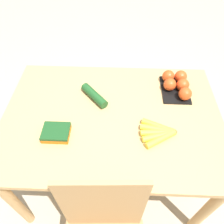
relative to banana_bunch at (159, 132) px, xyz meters
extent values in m
plane|color=#B7A88E|center=(0.26, -0.13, -0.78)|extent=(12.00, 12.00, 0.00)
cube|color=tan|center=(0.26, -0.13, -0.03)|extent=(1.31, 0.92, 0.03)
cylinder|color=tan|center=(-0.33, -0.53, -0.41)|extent=(0.06, 0.06, 0.73)
cylinder|color=tan|center=(0.86, -0.53, -0.41)|extent=(0.06, 0.06, 0.73)
cylinder|color=tan|center=(-0.33, 0.27, -0.41)|extent=(0.06, 0.06, 0.73)
cylinder|color=tan|center=(0.86, 0.27, -0.41)|extent=(0.06, 0.06, 0.73)
cube|color=tan|center=(0.28, 0.39, -0.05)|extent=(0.39, 0.04, 0.52)
sphere|color=brown|center=(-0.09, -0.01, 0.00)|extent=(0.03, 0.03, 0.03)
cylinder|color=yellow|center=(0.00, -0.04, 0.00)|extent=(0.19, 0.11, 0.04)
cylinder|color=yellow|center=(0.01, -0.02, 0.00)|extent=(0.19, 0.07, 0.04)
cylinder|color=yellow|center=(0.01, 0.00, 0.00)|extent=(0.19, 0.05, 0.04)
cylinder|color=yellow|center=(0.00, 0.02, 0.00)|extent=(0.19, 0.09, 0.04)
cylinder|color=yellow|center=(-0.01, 0.04, 0.00)|extent=(0.18, 0.13, 0.04)
cube|color=black|center=(-0.14, -0.36, -0.01)|extent=(0.18, 0.26, 0.01)
sphere|color=#DB4C1E|center=(-0.19, -0.45, 0.03)|extent=(0.08, 0.08, 0.08)
sphere|color=#DB4C1E|center=(-0.10, -0.45, 0.03)|extent=(0.08, 0.08, 0.08)
sphere|color=#DB4C1E|center=(-0.19, -0.36, 0.03)|extent=(0.08, 0.08, 0.08)
sphere|color=#DB4C1E|center=(-0.10, -0.36, 0.03)|extent=(0.08, 0.08, 0.08)
sphere|color=#DB4C1E|center=(-0.19, -0.28, 0.03)|extent=(0.08, 0.08, 0.08)
cube|color=orange|center=(0.56, 0.03, 0.00)|extent=(0.15, 0.12, 0.04)
cube|color=#19471E|center=(0.56, 0.03, 0.02)|extent=(0.15, 0.12, 0.02)
cylinder|color=#1E5123|center=(0.38, -0.27, 0.01)|extent=(0.18, 0.20, 0.05)
camera|label=1|loc=(0.23, 0.71, 0.99)|focal=35.00mm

